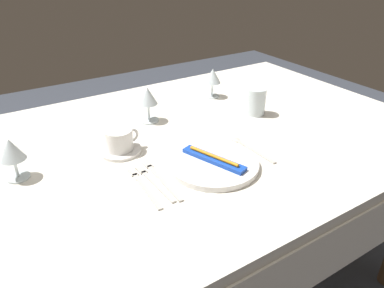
# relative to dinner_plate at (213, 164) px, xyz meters

# --- Properties ---
(dining_table) EXTENTS (1.80, 1.11, 0.74)m
(dining_table) POSITION_rel_dinner_plate_xyz_m (-0.01, 0.20, -0.09)
(dining_table) COLOR silver
(dining_table) RESTS_ON ground
(dinner_plate) EXTENTS (0.27, 0.27, 0.02)m
(dinner_plate) POSITION_rel_dinner_plate_xyz_m (0.00, 0.00, 0.00)
(dinner_plate) COLOR white
(dinner_plate) RESTS_ON dining_table
(toothbrush_package) EXTENTS (0.10, 0.21, 0.02)m
(toothbrush_package) POSITION_rel_dinner_plate_xyz_m (-0.00, 0.00, 0.02)
(toothbrush_package) COLOR blue
(toothbrush_package) RESTS_ON dinner_plate
(fork_outer) EXTENTS (0.02, 0.23, 0.00)m
(fork_outer) POSITION_rel_dinner_plate_xyz_m (-0.17, 0.03, -0.01)
(fork_outer) COLOR beige
(fork_outer) RESTS_ON dining_table
(fork_inner) EXTENTS (0.03, 0.20, 0.00)m
(fork_inner) POSITION_rel_dinner_plate_xyz_m (-0.19, 0.02, -0.01)
(fork_inner) COLOR beige
(fork_inner) RESTS_ON dining_table
(fork_salad) EXTENTS (0.03, 0.21, 0.00)m
(fork_salad) POSITION_rel_dinner_plate_xyz_m (-0.22, 0.02, -0.01)
(fork_salad) COLOR beige
(fork_salad) RESTS_ON dining_table
(spoon_soup) EXTENTS (0.03, 0.20, 0.01)m
(spoon_soup) POSITION_rel_dinner_plate_xyz_m (0.16, 0.04, -0.01)
(spoon_soup) COLOR beige
(spoon_soup) RESTS_ON dining_table
(saucer_left) EXTENTS (0.14, 0.14, 0.01)m
(saucer_left) POSITION_rel_dinner_plate_xyz_m (-0.20, 0.23, -0.00)
(saucer_left) COLOR white
(saucer_left) RESTS_ON dining_table
(coffee_cup_left) EXTENTS (0.11, 0.09, 0.07)m
(coffee_cup_left) POSITION_rel_dinner_plate_xyz_m (-0.20, 0.23, 0.03)
(coffee_cup_left) COLOR white
(coffee_cup_left) RESTS_ON saucer_left
(wine_glass_centre) EXTENTS (0.07, 0.07, 0.13)m
(wine_glass_centre) POSITION_rel_dinner_plate_xyz_m (-0.02, 0.39, 0.08)
(wine_glass_centre) COLOR silver
(wine_glass_centre) RESTS_ON dining_table
(wine_glass_left) EXTENTS (0.07, 0.07, 0.12)m
(wine_glass_left) POSITION_rel_dinner_plate_xyz_m (-0.50, 0.24, 0.08)
(wine_glass_left) COLOR silver
(wine_glass_left) RESTS_ON dining_table
(wine_glass_right) EXTENTS (0.07, 0.07, 0.13)m
(wine_glass_right) POSITION_rel_dinner_plate_xyz_m (0.32, 0.47, 0.08)
(wine_glass_right) COLOR silver
(wine_glass_right) RESTS_ON dining_table
(drink_tumbler) EXTENTS (0.07, 0.07, 0.10)m
(drink_tumbler) POSITION_rel_dinner_plate_xyz_m (0.36, 0.23, 0.04)
(drink_tumbler) COLOR silver
(drink_tumbler) RESTS_ON dining_table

